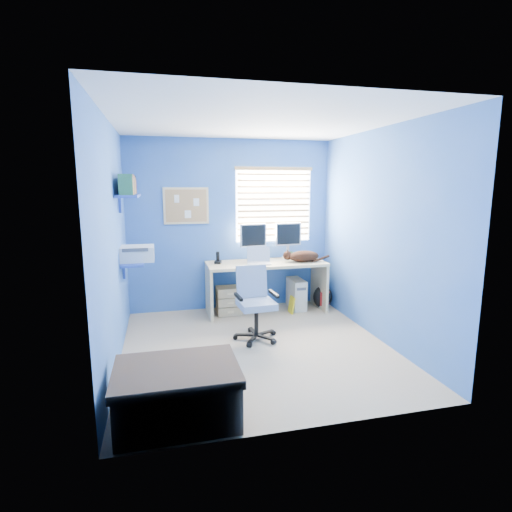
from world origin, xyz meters
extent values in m
cube|color=tan|center=(0.00, 0.00, 0.00)|extent=(3.00, 3.20, 0.00)
cube|color=white|center=(0.00, 0.00, 2.50)|extent=(3.00, 3.20, 0.00)
cube|color=blue|center=(0.00, 1.60, 1.25)|extent=(3.00, 0.01, 2.50)
cube|color=blue|center=(0.00, -1.60, 1.25)|extent=(3.00, 0.01, 2.50)
cube|color=blue|center=(-1.50, 0.00, 1.25)|extent=(0.01, 3.20, 2.50)
cube|color=blue|center=(1.50, 0.00, 1.25)|extent=(0.01, 3.20, 2.50)
cube|color=beige|center=(0.45, 1.26, 0.37)|extent=(1.71, 0.65, 0.74)
cube|color=silver|center=(0.32, 1.17, 0.85)|extent=(0.37, 0.31, 0.22)
cube|color=silver|center=(0.31, 1.48, 1.01)|extent=(0.41, 0.16, 0.54)
cube|color=silver|center=(0.86, 1.50, 1.01)|extent=(0.41, 0.14, 0.54)
cube|color=black|center=(-0.25, 1.32, 0.82)|extent=(0.12, 0.13, 0.17)
imported|color=#2E6B40|center=(0.88, 1.47, 0.79)|extent=(0.10, 0.09, 0.10)
cylinder|color=silver|center=(1.06, 1.42, 0.78)|extent=(0.13, 0.13, 0.07)
ellipsoid|color=black|center=(0.99, 1.16, 0.82)|extent=(0.49, 0.32, 0.16)
cube|color=beige|center=(0.93, 1.30, 0.23)|extent=(0.19, 0.44, 0.45)
cube|color=tan|center=(-0.10, 1.27, 0.20)|extent=(0.35, 0.28, 0.41)
cube|color=yellow|center=(0.79, 1.10, 0.12)|extent=(0.03, 0.17, 0.24)
ellipsoid|color=black|center=(1.33, 1.22, 0.17)|extent=(0.35, 0.31, 0.34)
cube|color=brown|center=(-0.95, -1.24, 0.22)|extent=(0.93, 0.66, 0.45)
cylinder|color=black|center=(0.05, 0.23, 0.03)|extent=(0.54, 0.54, 0.06)
cylinder|color=black|center=(0.05, 0.23, 0.23)|extent=(0.05, 0.05, 0.34)
cube|color=#9CA8CB|center=(0.05, 0.23, 0.44)|extent=(0.44, 0.44, 0.08)
cube|color=#9CA8CB|center=(0.04, 0.43, 0.68)|extent=(0.38, 0.08, 0.39)
cube|color=white|center=(0.65, 1.59, 1.55)|extent=(1.15, 0.01, 1.10)
cube|color=#AC7A4F|center=(0.65, 1.56, 1.55)|extent=(1.10, 0.03, 1.00)
cube|color=beige|center=(-0.65, 1.58, 1.55)|extent=(0.64, 0.02, 0.52)
cube|color=tan|center=(-0.65, 1.57, 1.55)|extent=(0.58, 0.01, 0.46)
cube|color=#2B47A5|center=(-1.36, 0.75, 0.92)|extent=(0.26, 0.55, 0.03)
cube|color=silver|center=(-1.32, 0.75, 1.02)|extent=(0.42, 0.34, 0.18)
cube|color=#2B47A5|center=(-1.37, 0.75, 1.72)|extent=(0.24, 0.90, 0.03)
cube|color=navy|center=(-1.38, 0.75, 1.84)|extent=(0.15, 0.80, 0.22)
camera|label=1|loc=(-1.03, -4.22, 1.85)|focal=28.00mm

